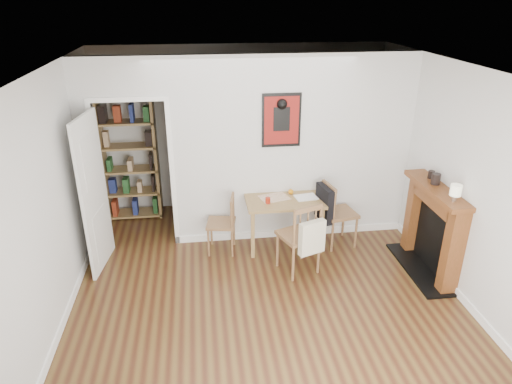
{
  "coord_description": "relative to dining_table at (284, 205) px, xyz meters",
  "views": [
    {
      "loc": [
        -0.69,
        -4.44,
        3.32
      ],
      "look_at": [
        -0.03,
        0.6,
        1.06
      ],
      "focal_mm": 32.0,
      "sensor_mm": 36.0,
      "label": 1
    }
  ],
  "objects": [
    {
      "name": "ground",
      "position": [
        -0.42,
        -1.1,
        -0.63
      ],
      "size": [
        5.2,
        5.2,
        0.0
      ],
      "primitive_type": "plane",
      "color": "brown",
      "rests_on": "ground"
    },
    {
      "name": "room_shell",
      "position": [
        -0.32,
        0.24,
        0.67
      ],
      "size": [
        5.2,
        5.2,
        5.2
      ],
      "color": "silver",
      "rests_on": "ground"
    },
    {
      "name": "dining_table",
      "position": [
        0.0,
        0.0,
        0.0
      ],
      "size": [
        1.05,
        0.67,
        0.72
      ],
      "color": "#9D7E49",
      "rests_on": "ground"
    },
    {
      "name": "chair_left",
      "position": [
        -0.87,
        -0.04,
        -0.22
      ],
      "size": [
        0.47,
        0.47,
        0.82
      ],
      "color": "olive",
      "rests_on": "ground"
    },
    {
      "name": "chair_right",
      "position": [
        0.75,
        -0.06,
        -0.14
      ],
      "size": [
        0.61,
        0.55,
        0.94
      ],
      "color": "olive",
      "rests_on": "ground"
    },
    {
      "name": "chair_front",
      "position": [
        0.07,
        -0.65,
        -0.13
      ],
      "size": [
        0.63,
        0.67,
        0.98
      ],
      "color": "olive",
      "rests_on": "ground"
    },
    {
      "name": "bookshelf",
      "position": [
        -2.17,
        1.22,
        0.35
      ],
      "size": [
        0.83,
        0.33,
        1.97
      ],
      "color": "#9D7E49",
      "rests_on": "ground"
    },
    {
      "name": "fireplace",
      "position": [
        1.74,
        -0.85,
        -0.01
      ],
      "size": [
        0.45,
        1.25,
        1.16
      ],
      "color": "brown",
      "rests_on": "ground"
    },
    {
      "name": "red_glass",
      "position": [
        -0.24,
        -0.11,
        0.13
      ],
      "size": [
        0.07,
        0.07,
        0.08
      ],
      "primitive_type": "cylinder",
      "color": "maroon",
      "rests_on": "dining_table"
    },
    {
      "name": "orange_fruit",
      "position": [
        0.12,
        0.15,
        0.12
      ],
      "size": [
        0.07,
        0.07,
        0.07
      ],
      "primitive_type": "sphere",
      "color": "orange",
      "rests_on": "dining_table"
    },
    {
      "name": "placemat",
      "position": [
        -0.13,
        0.06,
        0.09
      ],
      "size": [
        0.45,
        0.38,
        0.0
      ],
      "primitive_type": "cube",
      "rotation": [
        0.0,
        0.0,
        0.28
      ],
      "color": "#F0DFC6",
      "rests_on": "dining_table"
    },
    {
      "name": "notebook",
      "position": [
        0.3,
        0.0,
        0.09
      ],
      "size": [
        0.32,
        0.26,
        0.01
      ],
      "primitive_type": "cube",
      "rotation": [
        0.0,
        0.0,
        0.14
      ],
      "color": "white",
      "rests_on": "dining_table"
    },
    {
      "name": "mantel_lamp",
      "position": [
        1.68,
        -1.25,
        0.65
      ],
      "size": [
        0.12,
        0.12,
        0.2
      ],
      "color": "silver",
      "rests_on": "fireplace"
    },
    {
      "name": "ceramic_jar_a",
      "position": [
        1.71,
        -0.76,
        0.6
      ],
      "size": [
        0.11,
        0.11,
        0.13
      ],
      "primitive_type": "cylinder",
      "color": "black",
      "rests_on": "fireplace"
    },
    {
      "name": "ceramic_jar_b",
      "position": [
        1.75,
        -0.58,
        0.58
      ],
      "size": [
        0.08,
        0.08,
        0.1
      ],
      "primitive_type": "cylinder",
      "color": "black",
      "rests_on": "fireplace"
    }
  ]
}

